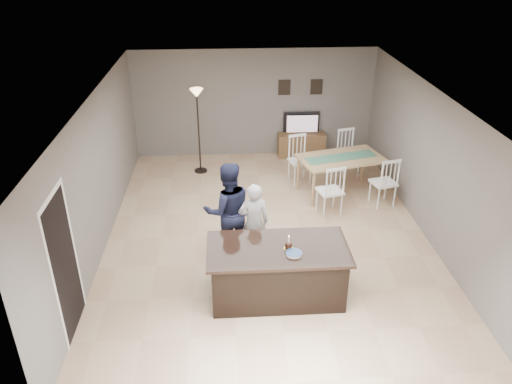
{
  "coord_description": "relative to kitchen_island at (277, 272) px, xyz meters",
  "views": [
    {
      "loc": [
        -0.74,
        -8.07,
        5.1
      ],
      "look_at": [
        -0.23,
        -0.3,
        1.08
      ],
      "focal_mm": 35.0,
      "sensor_mm": 36.0,
      "label": 1
    }
  ],
  "objects": [
    {
      "name": "birthday_cake",
      "position": [
        0.16,
        -0.03,
        0.5
      ],
      "size": [
        0.15,
        0.15,
        0.23
      ],
      "color": "gold",
      "rests_on": "kitchen_island"
    },
    {
      "name": "woman",
      "position": [
        -0.3,
        1.03,
        0.28
      ],
      "size": [
        0.57,
        0.41,
        1.46
      ],
      "primitive_type": "imported",
      "rotation": [
        0.0,
        0.0,
        3.25
      ],
      "color": "#B1B1B5",
      "rests_on": "floor"
    },
    {
      "name": "man",
      "position": [
        -0.73,
        1.22,
        0.43
      ],
      "size": [
        0.97,
        0.81,
        1.77
      ],
      "primitive_type": "imported",
      "rotation": [
        0.0,
        0.0,
        3.33
      ],
      "color": "#171B34",
      "rests_on": "floor"
    },
    {
      "name": "kitchen_island",
      "position": [
        0.0,
        0.0,
        0.0
      ],
      "size": [
        2.15,
        1.1,
        0.9
      ],
      "color": "black",
      "rests_on": "floor"
    },
    {
      "name": "tv_screen_glow",
      "position": [
        1.2,
        5.56,
        0.42
      ],
      "size": [
        0.78,
        0.0,
        0.78
      ],
      "primitive_type": "plane",
      "rotation": [
        1.57,
        0.0,
        3.14
      ],
      "color": "orange",
      "rests_on": "tv_console"
    },
    {
      "name": "dining_table",
      "position": [
        1.73,
        3.47,
        0.24
      ],
      "size": [
        2.15,
        2.37,
        1.09
      ],
      "rotation": [
        0.0,
        0.0,
        0.25
      ],
      "color": "tan",
      "rests_on": "floor"
    },
    {
      "name": "picture_frames",
      "position": [
        1.15,
        5.78,
        1.3
      ],
      "size": [
        1.1,
        0.02,
        0.38
      ],
      "color": "black",
      "rests_on": "room_shell"
    },
    {
      "name": "television",
      "position": [
        1.2,
        5.64,
        0.41
      ],
      "size": [
        0.91,
        0.12,
        0.53
      ],
      "primitive_type": "imported",
      "rotation": [
        0.0,
        0.0,
        3.14
      ],
      "color": "black",
      "rests_on": "tv_console"
    },
    {
      "name": "floor_lamp",
      "position": [
        -1.36,
        4.77,
        1.12
      ],
      "size": [
        0.3,
        0.3,
        2.04
      ],
      "color": "black",
      "rests_on": "floor"
    },
    {
      "name": "tv_console",
      "position": [
        1.2,
        5.57,
        -0.15
      ],
      "size": [
        1.2,
        0.4,
        0.6
      ],
      "primitive_type": "cube",
      "color": "brown",
      "rests_on": "floor"
    },
    {
      "name": "doorway",
      "position": [
        -2.99,
        -0.5,
        0.8
      ],
      "size": [
        0.0,
        2.1,
        2.65
      ],
      "color": "black",
      "rests_on": "floor"
    },
    {
      "name": "room_shell",
      "position": [
        0.0,
        1.8,
        1.22
      ],
      "size": [
        8.0,
        8.0,
        8.0
      ],
      "color": "slate",
      "rests_on": "floor"
    },
    {
      "name": "floor",
      "position": [
        0.0,
        1.8,
        -0.45
      ],
      "size": [
        8.0,
        8.0,
        0.0
      ],
      "primitive_type": "plane",
      "color": "tan",
      "rests_on": "ground"
    },
    {
      "name": "plate_stack",
      "position": [
        0.22,
        -0.2,
        0.47
      ],
      "size": [
        0.24,
        0.24,
        0.04
      ],
      "color": "white",
      "rests_on": "kitchen_island"
    }
  ]
}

